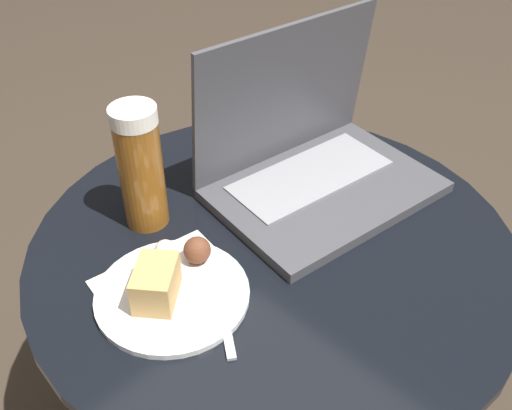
{
  "coord_description": "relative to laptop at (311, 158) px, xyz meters",
  "views": [
    {
      "loc": [
        -0.51,
        -0.45,
        1.13
      ],
      "look_at": [
        -0.02,
        0.02,
        0.59
      ],
      "focal_mm": 42.0,
      "sensor_mm": 36.0,
      "label": 1
    }
  ],
  "objects": [
    {
      "name": "beer_glass",
      "position": [
        -0.25,
        0.12,
        0.05
      ],
      "size": [
        0.07,
        0.07,
        0.2
      ],
      "color": "brown",
      "rests_on": "table"
    },
    {
      "name": "fork",
      "position": [
        -0.29,
        -0.09,
        -0.05
      ],
      "size": [
        0.11,
        0.15,
        0.0
      ],
      "color": "silver",
      "rests_on": "table"
    },
    {
      "name": "napkin",
      "position": [
        -0.32,
        -0.0,
        -0.05
      ],
      "size": [
        0.21,
        0.16,
        0.0
      ],
      "color": "silver",
      "rests_on": "table"
    },
    {
      "name": "laptop",
      "position": [
        0.0,
        0.0,
        0.0
      ],
      "size": [
        0.39,
        0.31,
        0.27
      ],
      "color": "#47474C",
      "rests_on": "table"
    },
    {
      "name": "snack_plate",
      "position": [
        -0.33,
        -0.02,
        -0.04
      ],
      "size": [
        0.21,
        0.21,
        0.06
      ],
      "color": "white",
      "rests_on": "table"
    },
    {
      "name": "table",
      "position": [
        -0.15,
        -0.06,
        -0.16
      ],
      "size": [
        0.74,
        0.74,
        0.52
      ],
      "color": "black",
      "rests_on": "ground_plane"
    }
  ]
}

